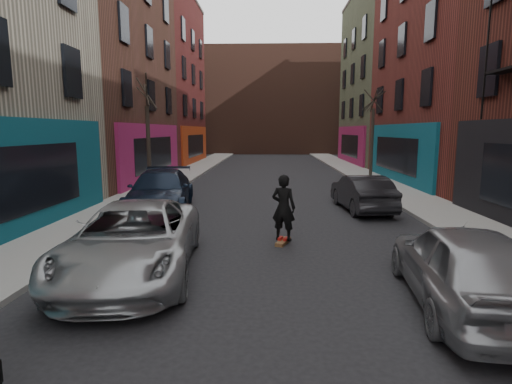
# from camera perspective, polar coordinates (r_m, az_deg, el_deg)

# --- Properties ---
(sidewalk_left) EXTENTS (2.50, 84.00, 0.13)m
(sidewalk_left) POSITION_cam_1_polar(r_m,az_deg,el_deg) (32.24, -8.82, 3.24)
(sidewalk_left) COLOR gray
(sidewalk_left) RESTS_ON ground
(sidewalk_right) EXTENTS (2.50, 84.00, 0.13)m
(sidewalk_right) POSITION_cam_1_polar(r_m,az_deg,el_deg) (32.34, 13.54, 3.12)
(sidewalk_right) COLOR gray
(sidewalk_right) RESTS_ON ground
(building_far) EXTENTS (40.00, 10.00, 14.00)m
(building_far) POSITION_cam_1_polar(r_m,az_deg,el_deg) (57.66, 2.23, 12.64)
(building_far) COLOR #47281E
(building_far) RESTS_ON ground
(tree_left_far) EXTENTS (2.00, 2.00, 6.50)m
(tree_left_far) POSITION_cam_1_polar(r_m,az_deg,el_deg) (20.42, -15.21, 9.20)
(tree_left_far) COLOR black
(tree_left_far) RESTS_ON sidewalk_left
(tree_right_far) EXTENTS (2.00, 2.00, 6.80)m
(tree_right_far) POSITION_cam_1_polar(r_m,az_deg,el_deg) (26.34, 16.33, 9.32)
(tree_right_far) COLOR black
(tree_right_far) RESTS_ON sidewalk_right
(parked_left_far) EXTENTS (3.17, 5.80, 1.54)m
(parked_left_far) POSITION_cam_1_polar(r_m,az_deg,el_deg) (9.16, -17.04, -6.51)
(parked_left_far) COLOR #979B9F
(parked_left_far) RESTS_ON ground
(parked_left_end) EXTENTS (2.86, 5.71, 1.59)m
(parked_left_end) POSITION_cam_1_polar(r_m,az_deg,el_deg) (15.81, -13.48, 0.07)
(parked_left_end) COLOR black
(parked_left_end) RESTS_ON ground
(parked_right_far) EXTENTS (2.33, 4.73, 1.55)m
(parked_right_far) POSITION_cam_1_polar(r_m,az_deg,el_deg) (8.02, 27.69, -9.29)
(parked_right_far) COLOR gray
(parked_right_far) RESTS_ON ground
(parked_right_end) EXTENTS (1.85, 4.37, 1.40)m
(parked_right_end) POSITION_cam_1_polar(r_m,az_deg,el_deg) (16.22, 14.89, -0.11)
(parked_right_end) COLOR black
(parked_right_end) RESTS_ON ground
(skateboard) EXTENTS (0.47, 0.83, 0.10)m
(skateboard) POSITION_cam_1_polar(r_m,az_deg,el_deg) (11.26, 3.90, -7.10)
(skateboard) COLOR brown
(skateboard) RESTS_ON ground
(skateboarder) EXTENTS (0.78, 0.64, 1.84)m
(skateboarder) POSITION_cam_1_polar(r_m,az_deg,el_deg) (11.03, 3.95, -2.23)
(skateboarder) COLOR black
(skateboarder) RESTS_ON skateboard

